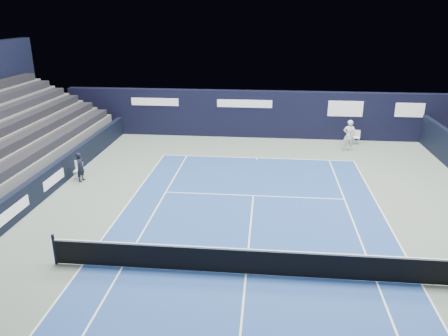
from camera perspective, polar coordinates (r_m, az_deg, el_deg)
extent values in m
plane|color=#57675D|center=(16.25, 3.27, -9.82)|extent=(48.00, 48.00, 0.00)
cube|color=navy|center=(14.55, 2.89, -13.70)|extent=(10.97, 23.77, 0.01)
cube|color=white|center=(28.90, 16.23, 3.92)|extent=(0.48, 0.46, 0.04)
cube|color=white|center=(29.02, 16.19, 4.57)|extent=(0.46, 0.06, 0.55)
cylinder|color=white|center=(29.19, 16.48, 3.55)|extent=(0.03, 0.03, 0.48)
cylinder|color=white|center=(29.09, 15.72, 3.57)|extent=(0.03, 0.03, 0.48)
cylinder|color=white|center=(28.84, 16.65, 3.34)|extent=(0.03, 0.03, 0.48)
cylinder|color=white|center=(28.74, 15.88, 3.36)|extent=(0.03, 0.03, 0.48)
cube|color=silver|center=(29.09, 16.92, 3.79)|extent=(0.48, 0.47, 0.04)
cube|color=silver|center=(29.20, 17.01, 4.34)|extent=(0.38, 0.14, 0.46)
cylinder|color=silver|center=(29.28, 17.24, 3.45)|extent=(0.02, 0.02, 0.41)
cylinder|color=silver|center=(29.31, 16.59, 3.53)|extent=(0.02, 0.02, 0.41)
cylinder|color=silver|center=(28.98, 17.17, 3.29)|extent=(0.02, 0.02, 0.41)
cylinder|color=silver|center=(29.01, 16.51, 3.37)|extent=(0.02, 0.02, 0.41)
cube|color=white|center=(23.17, -18.48, -0.36)|extent=(0.45, 0.43, 0.04)
cube|color=white|center=(23.25, -18.40, 0.39)|extent=(0.41, 0.07, 0.49)
cylinder|color=white|center=(23.33, -17.88, -0.72)|extent=(0.02, 0.02, 0.43)
cylinder|color=white|center=(23.45, -18.70, -0.71)|extent=(0.02, 0.02, 0.43)
cylinder|color=white|center=(23.03, -18.13, -1.01)|extent=(0.02, 0.02, 0.43)
cylinder|color=white|center=(23.15, -18.96, -1.00)|extent=(0.02, 0.02, 0.43)
imported|color=black|center=(22.74, -18.23, 0.12)|extent=(0.46, 0.61, 1.48)
cube|color=white|center=(25.31, 4.32, 1.32)|extent=(10.97, 0.06, 0.00)
cube|color=white|center=(15.36, 24.41, -13.65)|extent=(0.06, 23.77, 0.00)
cube|color=white|center=(15.72, -17.97, -11.93)|extent=(0.06, 23.77, 0.00)
cube|color=white|center=(14.97, 19.30, -13.83)|extent=(0.06, 23.77, 0.00)
cube|color=white|center=(15.25, -13.13, -12.49)|extent=(0.06, 23.77, 0.00)
cube|color=white|center=(20.19, 3.86, -3.62)|extent=(8.23, 0.06, 0.00)
cube|color=white|center=(14.54, 2.89, -13.68)|extent=(0.06, 12.80, 0.00)
cube|color=white|center=(25.17, 4.31, 1.21)|extent=(0.06, 0.30, 0.00)
cylinder|color=black|center=(15.83, -21.26, -9.86)|extent=(0.10, 0.10, 1.10)
cube|color=black|center=(14.30, 2.92, -12.17)|extent=(12.80, 0.03, 0.86)
cube|color=white|center=(14.06, 2.95, -10.62)|extent=(12.80, 0.05, 0.06)
cube|color=black|center=(29.34, 4.67, 7.03)|extent=(26.00, 0.60, 3.10)
cube|color=silver|center=(29.83, -9.02, 8.54)|extent=(3.20, 0.02, 0.50)
cube|color=silver|center=(28.91, 2.69, 8.40)|extent=(3.60, 0.02, 0.50)
cube|color=silver|center=(29.34, 15.58, 7.47)|extent=(2.20, 0.02, 1.00)
cube|color=silver|center=(30.27, 23.10, 6.98)|extent=(1.80, 0.02, 0.90)
cube|color=black|center=(21.99, -21.72, -1.38)|extent=(0.30, 22.00, 1.20)
cube|color=silver|center=(19.12, -25.90, -5.16)|extent=(0.02, 2.40, 0.45)
cube|color=silver|center=(21.91, -21.33, -1.40)|extent=(0.02, 2.00, 0.45)
cube|color=#4A494C|center=(23.02, -22.03, 0.10)|extent=(0.90, 16.00, 1.65)
cube|color=#49494B|center=(23.38, -24.05, 0.70)|extent=(0.90, 16.00, 2.10)
cube|color=#49494B|center=(23.77, -26.02, 1.27)|extent=(0.90, 16.00, 2.55)
cube|color=black|center=(22.72, -22.36, 2.54)|extent=(0.63, 15.20, 0.40)
cube|color=black|center=(23.04, -24.49, 3.63)|extent=(0.63, 15.20, 0.40)
cube|color=black|center=(23.39, -26.56, 4.69)|extent=(0.63, 15.20, 0.40)
imported|color=silver|center=(27.53, 16.00, 4.15)|extent=(0.70, 0.47, 1.88)
cylinder|color=black|center=(27.19, 15.81, 4.22)|extent=(0.03, 0.29, 0.13)
torus|color=black|center=(26.92, 15.91, 4.28)|extent=(0.30, 0.13, 0.29)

